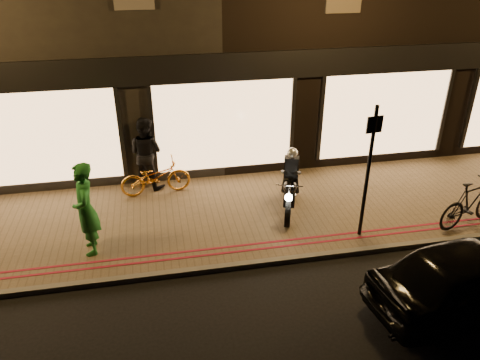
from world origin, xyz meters
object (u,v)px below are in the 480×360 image
motorcycle (290,187)px  bicycle_gold (155,177)px  person_green (86,209)px  sign_post (369,166)px  parked_car (472,277)px

motorcycle → bicycle_gold: motorcycle is taller
bicycle_gold → person_green: 2.72m
bicycle_gold → person_green: bearing=141.8°
motorcycle → sign_post: (1.25, -1.30, 1.06)m
motorcycle → sign_post: 2.10m
sign_post → person_green: size_ratio=1.49×
sign_post → bicycle_gold: 5.31m
motorcycle → person_green: 4.64m
bicycle_gold → parked_car: parked_car is taller
motorcycle → parked_car: (2.29, -3.68, -0.08)m
bicycle_gold → sign_post: bearing=-128.0°
person_green → parked_car: (6.84, -2.87, -0.47)m
bicycle_gold → parked_car: 7.46m
motorcycle → sign_post: sign_post is taller
sign_post → parked_car: size_ratio=0.78×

